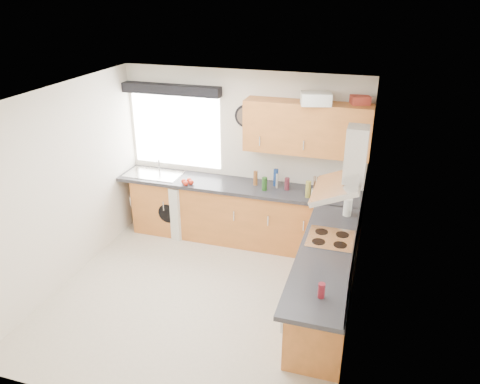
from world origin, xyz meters
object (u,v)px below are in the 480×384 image
(oven, at_px, (327,275))
(washing_machine, at_px, (176,205))
(upper_cabinets, at_px, (307,128))
(extractor_hood, at_px, (346,170))

(oven, bearing_deg, washing_machine, 153.99)
(oven, xyz_separation_m, washing_machine, (-2.50, 1.22, -0.00))
(washing_machine, bearing_deg, oven, -8.83)
(oven, xyz_separation_m, upper_cabinets, (-0.55, 1.32, 1.38))
(upper_cabinets, bearing_deg, oven, -67.46)
(upper_cabinets, xyz_separation_m, washing_machine, (-1.95, -0.10, -1.38))
(oven, distance_m, upper_cabinets, 1.99)
(oven, bearing_deg, extractor_hood, -0.00)
(extractor_hood, height_order, upper_cabinets, upper_cabinets)
(extractor_hood, bearing_deg, oven, 180.00)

